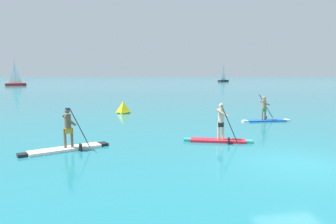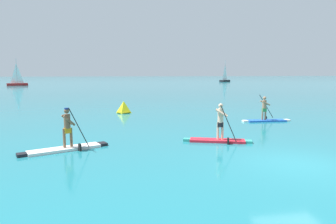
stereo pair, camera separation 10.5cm
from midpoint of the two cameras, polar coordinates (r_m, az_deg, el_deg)
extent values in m
plane|color=#1E727F|center=(11.85, 23.50, -8.86)|extent=(440.00, 440.00, 0.00)
cube|color=white|center=(13.38, -18.43, -6.53)|extent=(2.90, 1.77, 0.12)
cube|color=black|center=(13.87, -11.93, -5.82)|extent=(0.52, 0.57, 0.12)
cube|color=black|center=(13.08, -25.34, -7.20)|extent=(0.49, 0.51, 0.12)
cylinder|color=brown|center=(13.36, -17.33, -4.51)|extent=(0.11, 0.11, 0.79)
cylinder|color=brown|center=(13.28, -18.49, -4.63)|extent=(0.11, 0.11, 0.79)
cube|color=orange|center=(13.26, -17.96, -3.27)|extent=(0.33, 0.31, 0.22)
cylinder|color=brown|center=(13.20, -18.03, -1.64)|extent=(0.26, 0.26, 0.59)
sphere|color=brown|center=(13.14, -18.10, 0.20)|extent=(0.21, 0.21, 0.21)
cylinder|color=navy|center=(13.13, -18.12, 0.62)|extent=(0.18, 0.18, 0.06)
cylinder|color=brown|center=(13.35, -18.00, -1.38)|extent=(0.46, 0.28, 0.48)
cylinder|color=brown|center=(13.06, -17.64, -1.55)|extent=(0.46, 0.28, 0.48)
cylinder|color=black|center=(12.93, -15.97, -2.86)|extent=(0.75, 0.36, 1.71)
cube|color=black|center=(13.09, -15.85, -6.39)|extent=(0.15, 0.22, 0.32)
cube|color=red|center=(14.41, 9.34, -5.26)|extent=(2.58, 1.38, 0.11)
cube|color=teal|center=(14.51, 14.93, -5.33)|extent=(0.43, 0.52, 0.11)
cube|color=teal|center=(14.45, 3.72, -5.15)|extent=(0.42, 0.46, 0.11)
cylinder|color=beige|center=(14.33, 10.27, -3.51)|extent=(0.11, 0.11, 0.79)
cylinder|color=beige|center=(14.32, 9.47, -3.49)|extent=(0.11, 0.11, 0.79)
cube|color=black|center=(14.27, 9.90, -2.29)|extent=(0.32, 0.29, 0.22)
cylinder|color=beige|center=(14.21, 9.93, -0.66)|extent=(0.26, 0.26, 0.64)
sphere|color=beige|center=(14.15, 9.98, 1.16)|extent=(0.21, 0.21, 0.21)
cylinder|color=beige|center=(14.34, 10.13, -0.07)|extent=(0.54, 0.28, 0.37)
cylinder|color=beige|center=(14.04, 10.17, -0.23)|extent=(0.54, 0.28, 0.37)
cylinder|color=black|center=(13.85, 11.40, -2.13)|extent=(0.73, 0.27, 1.69)
cube|color=black|center=(14.01, 11.32, -5.36)|extent=(0.14, 0.21, 0.32)
cube|color=blue|center=(21.07, 17.91, -1.53)|extent=(2.58, 0.76, 0.10)
cube|color=white|center=(21.73, 21.33, -1.42)|extent=(0.34, 0.48, 0.10)
cube|color=white|center=(20.49, 14.29, -1.64)|extent=(0.33, 0.41, 0.10)
cylinder|color=#997051|center=(20.98, 17.79, -0.39)|extent=(0.11, 0.11, 0.76)
cylinder|color=#997051|center=(20.90, 17.28, -0.40)|extent=(0.11, 0.11, 0.76)
cube|color=#338C4C|center=(20.90, 17.57, 0.39)|extent=(0.27, 0.23, 0.22)
cylinder|color=#997051|center=(20.86, 17.61, 1.37)|extent=(0.26, 0.26, 0.54)
sphere|color=#997051|center=(20.83, 17.65, 2.48)|extent=(0.21, 0.21, 0.21)
cylinder|color=#997051|center=(21.01, 17.56, 1.65)|extent=(0.57, 0.11, 0.33)
cylinder|color=#997051|center=(20.74, 17.92, 1.57)|extent=(0.57, 0.11, 0.33)
cylinder|color=black|center=(21.42, 17.94, 1.00)|extent=(1.04, 0.07, 1.58)
cube|color=black|center=(21.53, 17.85, -1.16)|extent=(0.09, 0.20, 0.32)
pyramid|color=yellow|center=(24.34, -8.10, 0.92)|extent=(1.15, 1.15, 0.93)
torus|color=olive|center=(24.39, -8.08, -0.03)|extent=(1.11, 1.11, 0.12)
cube|color=#A51E1E|center=(81.39, -26.16, 4.63)|extent=(4.71, 2.80, 0.57)
cylinder|color=#B2B2B7|center=(81.34, -26.29, 6.88)|extent=(0.12, 0.12, 5.82)
pyramid|color=white|center=(81.34, -26.27, 6.53)|extent=(1.95, 0.76, 4.64)
cube|color=black|center=(104.34, 10.53, 5.72)|extent=(4.55, 4.06, 0.57)
cylinder|color=#B2B2B7|center=(104.30, 10.58, 7.62)|extent=(0.12, 0.12, 6.37)
pyramid|color=white|center=(104.29, 10.57, 7.39)|extent=(1.71, 1.41, 5.35)
camera|label=1|loc=(0.05, -89.84, 0.02)|focal=32.81mm
camera|label=2|loc=(0.05, 90.16, -0.02)|focal=32.81mm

